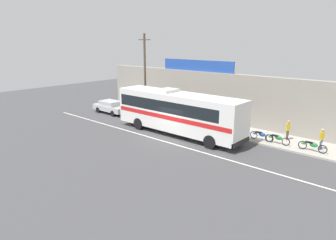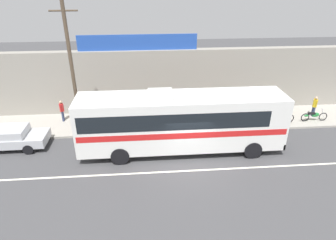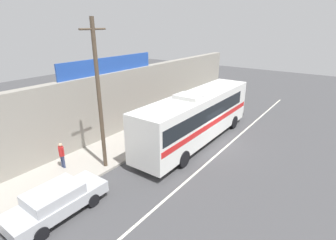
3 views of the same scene
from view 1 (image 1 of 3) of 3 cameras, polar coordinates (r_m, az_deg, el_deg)
The scene contains 14 objects.
ground_plane at distance 24.45m, azimuth 0.29°, elevation -3.58°, with size 70.00×70.00×0.00m, color #444447.
sidewalk_slab at distance 28.39m, azimuth 7.19°, elevation -0.93°, with size 30.00×3.60×0.14m, color #A8A399.
storefront_facade at distance 29.64m, azimuth 9.68°, elevation 4.27°, with size 30.00×0.70×4.80m, color gray.
storefront_billboard at distance 30.76m, azimuth 5.52°, elevation 10.34°, with size 8.50×0.12×1.10m, color #234CAD.
road_center_stripe at distance 23.88m, azimuth -0.97°, elevation -4.03°, with size 30.00×0.14×0.01m, color silver.
intercity_bus at distance 25.14m, azimuth 1.72°, elevation 1.82°, with size 12.01×2.64×3.78m.
parked_car at distance 33.51m, azimuth -10.85°, elevation 2.53°, with size 4.44×1.84×1.37m.
utility_pole at distance 30.84m, azimuth -4.42°, elevation 8.68°, with size 1.60×0.22×8.34m.
motorcycle_purple at distance 23.55m, azimuth 25.84°, elevation -4.40°, with size 1.97×0.56×0.94m.
motorcycle_green at distance 24.63m, azimuth 17.35°, elevation -2.76°, with size 1.88×0.56×0.94m.
motorcycle_black at distance 24.19m, azimuth 20.18°, elevation -3.33°, with size 1.87×0.56×0.94m.
pedestrian_far_right at distance 33.77m, azimuth -3.95°, elevation 3.39°, with size 0.30×0.48×1.57m.
pedestrian_by_curb at distance 24.06m, azimuth 27.34°, elevation -3.00°, with size 0.30×0.48×1.57m.
pedestrian_near_shop at distance 25.35m, azimuth 21.96°, elevation -1.55°, with size 0.30×0.48×1.57m.
Camera 1 is at (15.20, -17.53, 7.72)m, focal length 31.87 mm.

